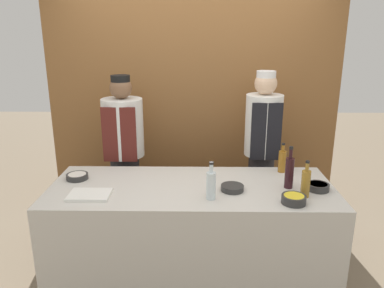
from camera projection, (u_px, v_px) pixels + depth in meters
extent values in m
plane|color=#756651|center=(192.00, 287.00, 3.08)|extent=(14.00, 14.00, 0.00)
cube|color=brown|center=(193.00, 114.00, 3.86)|extent=(2.89, 0.18, 2.40)
cube|color=beige|center=(192.00, 239.00, 2.95)|extent=(2.14, 0.84, 0.90)
cylinder|color=#2D2D2D|center=(77.00, 177.00, 2.94)|extent=(0.17, 0.17, 0.04)
cylinder|color=silver|center=(77.00, 175.00, 2.94)|extent=(0.14, 0.14, 0.01)
cylinder|color=#2D2D2D|center=(232.00, 188.00, 2.73)|extent=(0.17, 0.17, 0.04)
cylinder|color=green|center=(232.00, 186.00, 2.73)|extent=(0.14, 0.14, 0.01)
cylinder|color=#2D2D2D|center=(294.00, 199.00, 2.52)|extent=(0.17, 0.17, 0.06)
cylinder|color=yellow|center=(294.00, 197.00, 2.52)|extent=(0.14, 0.14, 0.02)
cylinder|color=#2D2D2D|center=(318.00, 187.00, 2.74)|extent=(0.16, 0.16, 0.05)
cylinder|color=orange|center=(318.00, 185.00, 2.73)|extent=(0.13, 0.13, 0.01)
cube|color=white|center=(90.00, 195.00, 2.64)|extent=(0.29, 0.21, 0.02)
cylinder|color=#9E661E|center=(282.00, 162.00, 3.08)|extent=(0.06, 0.06, 0.18)
cylinder|color=#9E661E|center=(283.00, 148.00, 3.04)|extent=(0.02, 0.02, 0.05)
cylinder|color=black|center=(283.00, 144.00, 3.03)|extent=(0.03, 0.03, 0.01)
cylinder|color=olive|center=(306.00, 184.00, 2.61)|extent=(0.06, 0.06, 0.19)
cylinder|color=olive|center=(307.00, 167.00, 2.57)|extent=(0.03, 0.03, 0.06)
cylinder|color=black|center=(308.00, 162.00, 2.56)|extent=(0.03, 0.03, 0.02)
cylinder|color=silver|center=(211.00, 186.00, 2.57)|extent=(0.07, 0.07, 0.19)
cylinder|color=silver|center=(211.00, 168.00, 2.54)|extent=(0.03, 0.03, 0.06)
cylinder|color=black|center=(211.00, 163.00, 2.53)|extent=(0.03, 0.03, 0.02)
cylinder|color=black|center=(289.00, 173.00, 2.76)|extent=(0.06, 0.06, 0.23)
cylinder|color=black|center=(291.00, 154.00, 2.71)|extent=(0.03, 0.03, 0.07)
cylinder|color=black|center=(291.00, 148.00, 2.70)|extent=(0.03, 0.03, 0.02)
cylinder|color=#28282D|center=(127.00, 200.00, 3.62)|extent=(0.27, 0.27, 0.91)
cylinder|color=silver|center=(123.00, 128.00, 3.42)|extent=(0.37, 0.37, 0.53)
cube|color=#561E19|center=(119.00, 135.00, 3.25)|extent=(0.30, 0.02, 0.49)
sphere|color=brown|center=(121.00, 88.00, 3.31)|extent=(0.20, 0.20, 0.20)
cylinder|color=black|center=(120.00, 79.00, 3.29)|extent=(0.17, 0.17, 0.07)
cylinder|color=#28282D|center=(259.00, 200.00, 3.60)|extent=(0.24, 0.24, 0.92)
cylinder|color=white|center=(263.00, 125.00, 3.39)|extent=(0.33, 0.33, 0.56)
cube|color=black|center=(266.00, 132.00, 3.25)|extent=(0.26, 0.02, 0.51)
sphere|color=beige|center=(266.00, 83.00, 3.28)|extent=(0.20, 0.20, 0.20)
cylinder|color=white|center=(266.00, 75.00, 3.26)|extent=(0.17, 0.17, 0.07)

